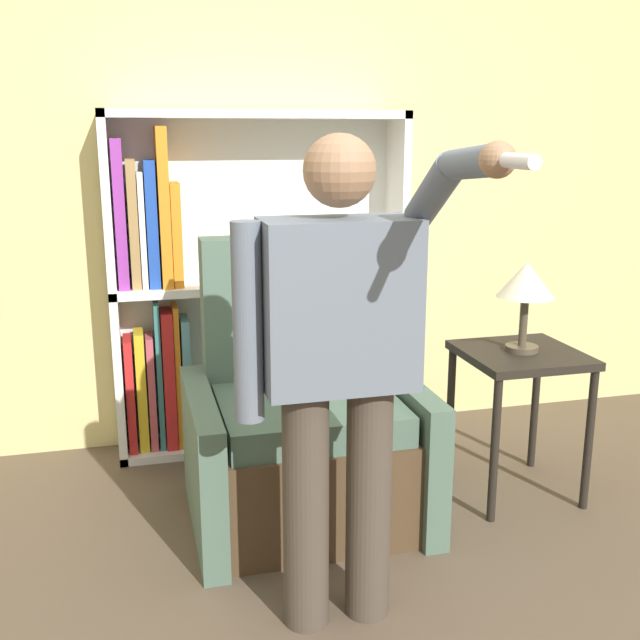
{
  "coord_description": "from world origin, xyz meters",
  "views": [
    {
      "loc": [
        -0.75,
        -1.8,
        1.59
      ],
      "look_at": [
        -0.11,
        0.67,
        0.95
      ],
      "focal_mm": 42.0,
      "sensor_mm": 36.0,
      "label": 1
    }
  ],
  "objects_px": {
    "table_lamp": "(526,284)",
    "person_standing": "(339,357)",
    "armchair": "(302,431)",
    "bookcase": "(223,291)",
    "side_table": "(520,374)"
  },
  "relations": [
    {
      "from": "table_lamp",
      "to": "person_standing",
      "type": "bearing_deg",
      "value": -146.16
    },
    {
      "from": "side_table",
      "to": "table_lamp",
      "type": "distance_m",
      "value": 0.4
    },
    {
      "from": "person_standing",
      "to": "bookcase",
      "type": "bearing_deg",
      "value": 95.94
    },
    {
      "from": "side_table",
      "to": "bookcase",
      "type": "bearing_deg",
      "value": 144.04
    },
    {
      "from": "person_standing",
      "to": "side_table",
      "type": "bearing_deg",
      "value": 33.84
    },
    {
      "from": "bookcase",
      "to": "person_standing",
      "type": "height_order",
      "value": "bookcase"
    },
    {
      "from": "bookcase",
      "to": "armchair",
      "type": "height_order",
      "value": "bookcase"
    },
    {
      "from": "bookcase",
      "to": "person_standing",
      "type": "xyz_separation_m",
      "value": [
        0.16,
        -1.55,
        0.1
      ]
    },
    {
      "from": "armchair",
      "to": "side_table",
      "type": "xyz_separation_m",
      "value": [
        0.97,
        -0.07,
        0.19
      ]
    },
    {
      "from": "bookcase",
      "to": "table_lamp",
      "type": "distance_m",
      "value": 1.47
    },
    {
      "from": "armchair",
      "to": "person_standing",
      "type": "relative_size",
      "value": 0.73
    },
    {
      "from": "person_standing",
      "to": "side_table",
      "type": "xyz_separation_m",
      "value": [
        1.03,
        0.69,
        -0.36
      ]
    },
    {
      "from": "table_lamp",
      "to": "armchair",
      "type": "bearing_deg",
      "value": 176.16
    },
    {
      "from": "bookcase",
      "to": "side_table",
      "type": "distance_m",
      "value": 1.49
    },
    {
      "from": "armchair",
      "to": "side_table",
      "type": "bearing_deg",
      "value": -3.84
    }
  ]
}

